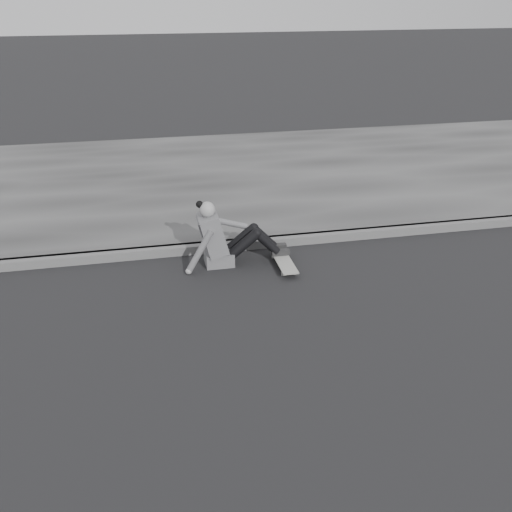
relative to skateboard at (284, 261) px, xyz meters
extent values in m
plane|color=black|center=(1.26, -1.93, -0.07)|extent=(80.00, 80.00, 0.00)
cube|color=#535353|center=(1.26, 0.65, -0.01)|extent=(24.00, 0.16, 0.12)
cube|color=#393939|center=(1.26, 3.67, -0.01)|extent=(24.00, 6.00, 0.12)
cylinder|color=#A0A09B|center=(-0.07, -0.26, -0.04)|extent=(0.03, 0.05, 0.05)
cylinder|color=#A0A09B|center=(0.07, -0.26, -0.04)|extent=(0.03, 0.05, 0.05)
cylinder|color=#A0A09B|center=(-0.07, 0.26, -0.04)|extent=(0.03, 0.05, 0.05)
cylinder|color=#A0A09B|center=(0.07, 0.26, -0.04)|extent=(0.03, 0.05, 0.05)
cube|color=#2B2C2E|center=(0.00, -0.26, -0.02)|extent=(0.16, 0.04, 0.03)
cube|color=#2B2C2E|center=(0.00, 0.26, -0.02)|extent=(0.16, 0.04, 0.03)
cube|color=gray|center=(0.00, 0.00, 0.01)|extent=(0.20, 0.78, 0.02)
cube|color=#57575A|center=(-0.80, 0.25, 0.02)|extent=(0.36, 0.34, 0.18)
cube|color=#57575A|center=(-0.87, 0.25, 0.36)|extent=(0.37, 0.40, 0.57)
cube|color=#57575A|center=(-1.00, 0.25, 0.48)|extent=(0.14, 0.30, 0.20)
cylinder|color=gray|center=(-0.92, 0.25, 0.60)|extent=(0.09, 0.09, 0.08)
sphere|color=gray|center=(-0.93, 0.25, 0.69)|extent=(0.20, 0.20, 0.20)
sphere|color=black|center=(-1.02, 0.27, 0.76)|extent=(0.09, 0.09, 0.09)
cylinder|color=black|center=(-0.49, 0.16, 0.21)|extent=(0.43, 0.13, 0.39)
cylinder|color=black|center=(-0.49, 0.34, 0.21)|extent=(0.43, 0.13, 0.39)
cylinder|color=black|center=(-0.19, 0.16, 0.21)|extent=(0.35, 0.11, 0.36)
cylinder|color=black|center=(-0.19, 0.34, 0.21)|extent=(0.35, 0.11, 0.36)
sphere|color=black|center=(-0.32, 0.16, 0.35)|extent=(0.13, 0.13, 0.13)
sphere|color=black|center=(-0.32, 0.34, 0.35)|extent=(0.13, 0.13, 0.13)
cube|color=#252525|center=(0.00, 0.16, 0.05)|extent=(0.24, 0.08, 0.07)
cube|color=#252525|center=(0.00, 0.34, 0.05)|extent=(0.24, 0.08, 0.07)
cylinder|color=#57575A|center=(-1.07, 0.04, 0.22)|extent=(0.38, 0.08, 0.58)
sphere|color=gray|center=(-1.22, 0.03, -0.03)|extent=(0.08, 0.08, 0.08)
cylinder|color=#57575A|center=(-0.63, 0.41, 0.42)|extent=(0.48, 0.08, 0.21)
camera|label=1|loc=(-1.71, -6.36, 3.23)|focal=40.00mm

